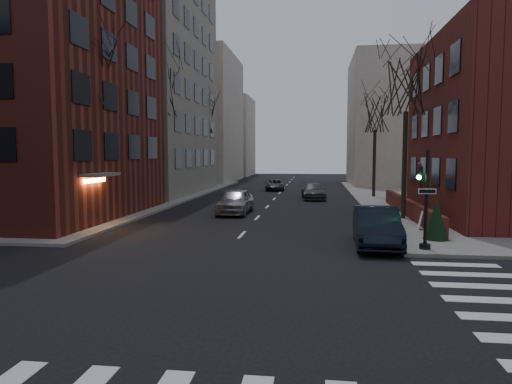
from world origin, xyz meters
TOP-DOWN VIEW (x-y plane):
  - ground at (0.00, 0.00)m, footprint 160.00×160.00m
  - building_left_brick at (-15.50, 16.50)m, footprint 15.00×15.00m
  - building_left_tan at (-17.00, 34.00)m, footprint 18.00×18.00m
  - low_wall_right at (9.30, 19.00)m, footprint 0.35×16.00m
  - building_distant_la at (-15.00, 55.00)m, footprint 14.00×16.00m
  - building_distant_ra at (15.00, 50.00)m, footprint 14.00×14.00m
  - building_distant_lb at (-13.00, 72.00)m, footprint 10.00×12.00m
  - traffic_signal at (7.94, 8.99)m, footprint 0.76×0.44m
  - tree_left_a at (-8.80, 14.00)m, footprint 4.18×4.18m
  - tree_left_b at (-8.80, 26.00)m, footprint 4.40×4.40m
  - tree_left_c at (-8.80, 40.00)m, footprint 3.96×3.96m
  - tree_right_a at (8.80, 18.00)m, footprint 3.96×3.96m
  - tree_right_b at (8.80, 32.00)m, footprint 3.74×3.74m
  - streetlamp_near at (-8.20, 22.00)m, footprint 0.36×0.36m
  - streetlamp_far at (-8.20, 42.00)m, footprint 0.36×0.36m
  - parked_sedan at (6.20, 10.00)m, footprint 1.98×5.21m
  - car_lane_silver at (-1.70, 19.79)m, footprint 2.08×4.95m
  - car_lane_gray at (3.41, 30.17)m, footprint 2.33×4.93m
  - car_lane_far at (-0.80, 39.29)m, footprint 2.38×4.44m
  - sandwich_board at (9.08, 13.93)m, footprint 0.48×0.63m
  - evergreen_shrub at (8.96, 11.15)m, footprint 1.37×1.37m

SIDE VIEW (x-z plane):
  - ground at x=0.00m, z-range 0.00..0.00m
  - car_lane_far at x=-0.80m, z-range 0.00..1.19m
  - sandwich_board at x=9.08m, z-range 0.15..1.09m
  - low_wall_right at x=9.30m, z-range 0.15..1.15m
  - car_lane_gray at x=3.41m, z-range 0.00..1.39m
  - car_lane_silver at x=-1.70m, z-range 0.00..1.67m
  - parked_sedan at x=6.20m, z-range 0.00..1.70m
  - evergreen_shrub at x=8.96m, z-range 0.15..1.97m
  - traffic_signal at x=7.94m, z-range -0.09..3.91m
  - streetlamp_near at x=-8.20m, z-range 1.10..7.38m
  - streetlamp_far at x=-8.20m, z-range 1.10..7.38m
  - building_distant_lb at x=-13.00m, z-range 0.00..14.00m
  - tree_right_b at x=8.80m, z-range 3.00..12.18m
  - building_distant_ra at x=15.00m, z-range 0.00..16.00m
  - tree_left_c at x=-8.80m, z-range 3.17..12.89m
  - tree_right_a at x=8.80m, z-range 3.17..12.89m
  - tree_left_a at x=-8.80m, z-range 3.34..13.60m
  - tree_left_b at x=-8.80m, z-range 3.51..14.31m
  - building_left_brick at x=-15.50m, z-range 0.00..18.00m
  - building_distant_la at x=-15.00m, z-range 0.00..18.00m
  - building_left_tan at x=-17.00m, z-range 0.00..28.00m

